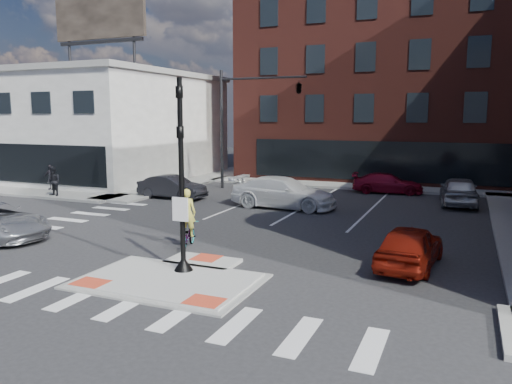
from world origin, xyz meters
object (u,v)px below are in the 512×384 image
at_px(pedestrian_a, 54,181).
at_px(bg_car_silver, 459,191).
at_px(bg_car_dark, 172,187).
at_px(pedestrian_b, 51,177).
at_px(red_sedan, 410,246).
at_px(bg_car_red, 387,183).
at_px(cyclist, 187,228).
at_px(white_pickup, 283,193).

bearing_deg(pedestrian_a, bg_car_silver, 26.59).
relative_size(bg_car_dark, pedestrian_b, 2.57).
xyz_separation_m(bg_car_silver, pedestrian_a, (-22.65, -7.08, 0.22)).
height_order(red_sedan, bg_car_dark, red_sedan).
distance_m(red_sedan, bg_car_dark, 17.21).
bearing_deg(pedestrian_a, bg_car_red, 37.89).
distance_m(bg_car_dark, pedestrian_a, 7.18).
bearing_deg(bg_car_dark, cyclist, -142.02).
height_order(red_sedan, pedestrian_b, pedestrian_b).
distance_m(red_sedan, cyclist, 8.05).
distance_m(red_sedan, bg_car_red, 16.36).
xyz_separation_m(bg_car_silver, cyclist, (-9.28, -13.90, -0.05)).
height_order(bg_car_silver, bg_car_red, bg_car_silver).
xyz_separation_m(red_sedan, bg_car_red, (-3.07, 16.07, -0.07)).
bearing_deg(pedestrian_b, red_sedan, -29.99).
distance_m(bg_car_dark, cyclist, 11.74).
distance_m(bg_car_red, pedestrian_a, 20.87).
relative_size(red_sedan, pedestrian_b, 2.53).
distance_m(bg_car_dark, bg_car_red, 13.75).
height_order(white_pickup, bg_car_red, white_pickup).
bearing_deg(pedestrian_b, cyclist, -40.66).
relative_size(red_sedan, cyclist, 1.84).
bearing_deg(red_sedan, pedestrian_a, -10.33).
relative_size(red_sedan, white_pickup, 0.73).
distance_m(white_pickup, pedestrian_b, 16.07).
bearing_deg(bg_car_silver, pedestrian_b, 7.13).
bearing_deg(bg_car_red, white_pickup, 142.36).
bearing_deg(bg_car_silver, bg_car_red, -38.42).
distance_m(bg_car_dark, bg_car_silver, 16.61).
height_order(white_pickup, cyclist, cyclist).
bearing_deg(cyclist, red_sedan, 169.59).
distance_m(bg_car_red, cyclist, 17.54).
distance_m(red_sedan, pedestrian_b, 24.91).
bearing_deg(red_sedan, cyclist, 10.93).
distance_m(red_sedan, pedestrian_a, 22.22).
relative_size(bg_car_silver, pedestrian_b, 2.89).
height_order(bg_car_dark, pedestrian_a, pedestrian_a).
height_order(bg_car_red, pedestrian_b, pedestrian_b).
bearing_deg(bg_car_silver, bg_car_dark, 10.58).
distance_m(white_pickup, bg_car_red, 8.73).
distance_m(white_pickup, bg_car_silver, 9.91).
bearing_deg(pedestrian_a, white_pickup, 19.41).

